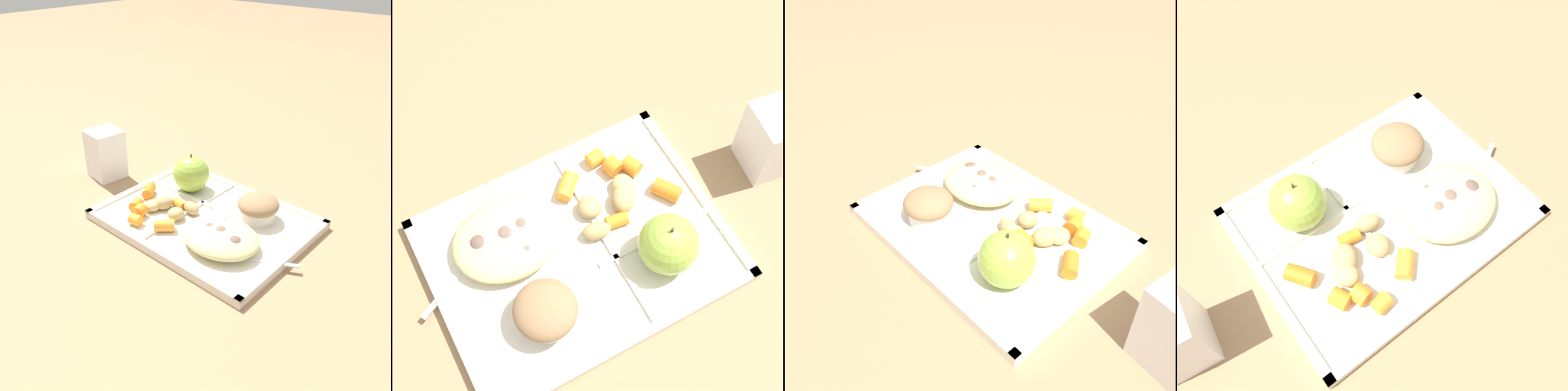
# 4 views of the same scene
# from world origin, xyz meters

# --- Properties ---
(ground) EXTENTS (6.00, 6.00, 0.00)m
(ground) POSITION_xyz_m (0.00, 0.00, 0.00)
(ground) COLOR #997551
(lunch_tray) EXTENTS (0.38, 0.29, 0.02)m
(lunch_tray) POSITION_xyz_m (-0.00, 0.00, 0.01)
(lunch_tray) COLOR silver
(lunch_tray) RESTS_ON ground
(green_apple) EXTENTS (0.08, 0.08, 0.08)m
(green_apple) POSITION_xyz_m (-0.09, 0.06, 0.05)
(green_apple) COLOR #93B742
(green_apple) RESTS_ON lunch_tray
(bran_muffin) EXTENTS (0.08, 0.08, 0.05)m
(bran_muffin) POSITION_xyz_m (0.08, 0.06, 0.04)
(bran_muffin) COLOR silver
(bran_muffin) RESTS_ON lunch_tray
(carrot_slice_small) EXTENTS (0.03, 0.03, 0.02)m
(carrot_slice_small) POSITION_xyz_m (-0.12, -0.07, 0.02)
(carrot_slice_small) COLOR orange
(carrot_slice_small) RESTS_ON lunch_tray
(carrot_slice_center) EXTENTS (0.03, 0.02, 0.02)m
(carrot_slice_center) POSITION_xyz_m (-0.06, -0.01, 0.02)
(carrot_slice_center) COLOR orange
(carrot_slice_center) RESTS_ON lunch_tray
(carrot_slice_diagonal) EXTENTS (0.04, 0.04, 0.02)m
(carrot_slice_diagonal) POSITION_xyz_m (-0.03, -0.08, 0.02)
(carrot_slice_diagonal) COLOR orange
(carrot_slice_diagonal) RESTS_ON lunch_tray
(carrot_slice_large) EXTENTS (0.04, 0.04, 0.02)m
(carrot_slice_large) POSITION_xyz_m (-0.14, -0.01, 0.02)
(carrot_slice_large) COLOR orange
(carrot_slice_large) RESTS_ON lunch_tray
(carrot_slice_edge) EXTENTS (0.03, 0.03, 0.02)m
(carrot_slice_edge) POSITION_xyz_m (-0.10, -0.08, 0.02)
(carrot_slice_edge) COLOR orange
(carrot_slice_edge) RESTS_ON lunch_tray
(carrot_slice_tilted) EXTENTS (0.02, 0.02, 0.02)m
(carrot_slice_tilted) POSITION_xyz_m (-0.08, -0.11, 0.02)
(carrot_slice_tilted) COLOR orange
(carrot_slice_tilted) RESTS_ON lunch_tray
(potato_chunk_corner) EXTENTS (0.05, 0.05, 0.03)m
(potato_chunk_corner) POSITION_xyz_m (-0.08, -0.03, 0.03)
(potato_chunk_corner) COLOR tan
(potato_chunk_corner) RESTS_ON lunch_tray
(potato_chunk_browned) EXTENTS (0.03, 0.03, 0.02)m
(potato_chunk_browned) POSITION_xyz_m (-0.10, -0.05, 0.02)
(potato_chunk_browned) COLOR tan
(potato_chunk_browned) RESTS_ON lunch_tray
(potato_chunk_wedge) EXTENTS (0.03, 0.04, 0.02)m
(potato_chunk_wedge) POSITION_xyz_m (-0.04, -0.04, 0.02)
(potato_chunk_wedge) COLOR tan
(potato_chunk_wedge) RESTS_ON lunch_tray
(potato_chunk_large) EXTENTS (0.04, 0.03, 0.02)m
(potato_chunk_large) POSITION_xyz_m (-0.03, -0.01, 0.02)
(potato_chunk_large) COLOR tan
(potato_chunk_large) RESTS_ON lunch_tray
(egg_noodle_pile) EXTENTS (0.14, 0.12, 0.04)m
(egg_noodle_pile) POSITION_xyz_m (0.08, -0.05, 0.03)
(egg_noodle_pile) COLOR #D6C684
(egg_noodle_pile) RESTS_ON lunch_tray
(meatball_front) EXTENTS (0.04, 0.04, 0.04)m
(meatball_front) POSITION_xyz_m (0.11, -0.06, 0.03)
(meatball_front) COLOR brown
(meatball_front) RESTS_ON lunch_tray
(meatball_back) EXTENTS (0.04, 0.04, 0.04)m
(meatball_back) POSITION_xyz_m (0.08, -0.05, 0.03)
(meatball_back) COLOR #755B4C
(meatball_back) RESTS_ON lunch_tray
(meatball_center) EXTENTS (0.04, 0.04, 0.04)m
(meatball_center) POSITION_xyz_m (0.06, -0.05, 0.03)
(meatball_center) COLOR #755B4C
(meatball_center) RESTS_ON lunch_tray
(meatball_side) EXTENTS (0.03, 0.03, 0.03)m
(meatball_side) POSITION_xyz_m (0.06, -0.02, 0.03)
(meatball_side) COLOR #755B4C
(meatball_side) RESTS_ON lunch_tray
(plastic_fork) EXTENTS (0.14, 0.09, 0.00)m
(plastic_fork) POSITION_xyz_m (0.13, -0.05, 0.01)
(plastic_fork) COLOR silver
(plastic_fork) RESTS_ON lunch_tray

